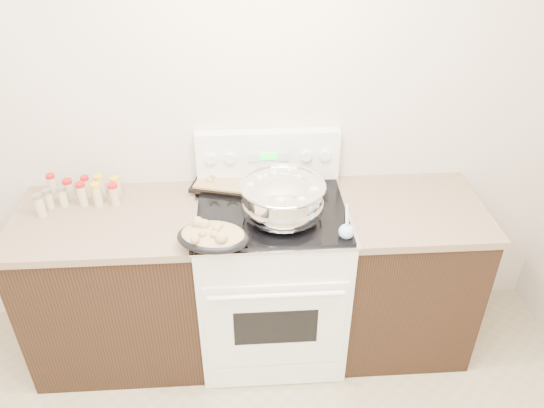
{
  "coord_description": "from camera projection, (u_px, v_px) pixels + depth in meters",
  "views": [
    {
      "loc": [
        0.21,
        -0.78,
        2.42
      ],
      "look_at": [
        0.35,
        1.37,
        1.0
      ],
      "focal_mm": 35.0,
      "sensor_mm": 36.0,
      "label": 1
    }
  ],
  "objects": [
    {
      "name": "room_shell",
      "position": [
        138.0,
        294.0,
        1.03
      ],
      "size": [
        4.1,
        3.6,
        2.75
      ],
      "color": "beige",
      "rests_on": "ground"
    },
    {
      "name": "counter_left",
      "position": [
        119.0,
        286.0,
        2.88
      ],
      "size": [
        0.93,
        0.67,
        0.92
      ],
      "color": "black",
      "rests_on": "ground"
    },
    {
      "name": "counter_right",
      "position": [
        401.0,
        274.0,
        2.97
      ],
      "size": [
        0.73,
        0.67,
        0.92
      ],
      "color": "black",
      "rests_on": "ground"
    },
    {
      "name": "kitchen_range",
      "position": [
        271.0,
        276.0,
        2.91
      ],
      "size": [
        0.78,
        0.73,
        1.22
      ],
      "color": "white",
      "rests_on": "ground"
    },
    {
      "name": "mixing_bowl",
      "position": [
        282.0,
        200.0,
        2.54
      ],
      "size": [
        0.53,
        0.53,
        0.24
      ],
      "color": "silver",
      "rests_on": "kitchen_range"
    },
    {
      "name": "roasting_pan",
      "position": [
        213.0,
        236.0,
        2.38
      ],
      "size": [
        0.38,
        0.3,
        0.12
      ],
      "color": "black",
      "rests_on": "kitchen_range"
    },
    {
      "name": "baking_sheet",
      "position": [
        231.0,
        181.0,
        2.84
      ],
      "size": [
        0.44,
        0.36,
        0.06
      ],
      "color": "black",
      "rests_on": "kitchen_range"
    },
    {
      "name": "wooden_spoon",
      "position": [
        289.0,
        217.0,
        2.57
      ],
      "size": [
        0.12,
        0.24,
        0.04
      ],
      "color": "#987545",
      "rests_on": "kitchen_range"
    },
    {
      "name": "blue_ladle",
      "position": [
        346.0,
        229.0,
        2.45
      ],
      "size": [
        0.09,
        0.26,
        0.09
      ],
      "color": "#98C7E3",
      "rests_on": "kitchen_range"
    },
    {
      "name": "spice_jars",
      "position": [
        79.0,
        192.0,
        2.71
      ],
      "size": [
        0.39,
        0.23,
        0.13
      ],
      "color": "#BFB28C",
      "rests_on": "counter_left"
    }
  ]
}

